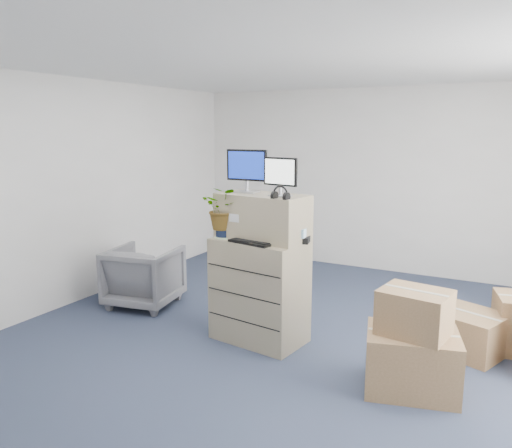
% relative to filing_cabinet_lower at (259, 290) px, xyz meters
% --- Properties ---
extents(ground, '(7.00, 7.00, 0.00)m').
position_rel_filing_cabinet_lower_xyz_m(ground, '(0.38, -0.25, -0.54)').
color(ground, '#272F46').
rests_on(ground, ground).
extents(wall_back, '(6.00, 0.02, 2.80)m').
position_rel_filing_cabinet_lower_xyz_m(wall_back, '(0.38, 3.26, 0.86)').
color(wall_back, silver).
rests_on(wall_back, ground).
extents(filing_cabinet_lower, '(0.99, 0.68, 1.07)m').
position_rel_filing_cabinet_lower_xyz_m(filing_cabinet_lower, '(0.00, 0.00, 0.00)').
color(filing_cabinet_lower, tan).
rests_on(filing_cabinet_lower, ground).
extents(filing_cabinet_upper, '(0.97, 0.58, 0.46)m').
position_rel_filing_cabinet_lower_xyz_m(filing_cabinet_upper, '(0.01, 0.05, 0.77)').
color(filing_cabinet_upper, tan).
rests_on(filing_cabinet_upper, filing_cabinet_lower).
extents(monitor_left, '(0.45, 0.18, 0.44)m').
position_rel_filing_cabinet_lower_xyz_m(monitor_left, '(-0.20, 0.09, 1.24)').
color(monitor_left, '#99999E').
rests_on(monitor_left, filing_cabinet_upper).
extents(monitor_right, '(0.38, 0.18, 0.38)m').
position_rel_filing_cabinet_lower_xyz_m(monitor_right, '(0.23, -0.02, 1.21)').
color(monitor_right, '#99999E').
rests_on(monitor_right, filing_cabinet_upper).
extents(headphones, '(0.17, 0.04, 0.16)m').
position_rel_filing_cabinet_lower_xyz_m(headphones, '(0.31, -0.18, 1.04)').
color(headphones, black).
rests_on(headphones, filing_cabinet_upper).
extents(keyboard, '(0.50, 0.28, 0.02)m').
position_rel_filing_cabinet_lower_xyz_m(keyboard, '(0.01, -0.18, 0.55)').
color(keyboard, black).
rests_on(keyboard, filing_cabinet_lower).
extents(mouse, '(0.10, 0.07, 0.03)m').
position_rel_filing_cabinet_lower_xyz_m(mouse, '(0.27, -0.15, 0.55)').
color(mouse, silver).
rests_on(mouse, filing_cabinet_lower).
extents(water_bottle, '(0.08, 0.08, 0.26)m').
position_rel_filing_cabinet_lower_xyz_m(water_bottle, '(0.06, 0.04, 0.67)').
color(water_bottle, '#9B9FA3').
rests_on(water_bottle, filing_cabinet_lower).
extents(phone_dock, '(0.06, 0.05, 0.13)m').
position_rel_filing_cabinet_lower_xyz_m(phone_dock, '(-0.04, 0.09, 0.58)').
color(phone_dock, silver).
rests_on(phone_dock, filing_cabinet_lower).
extents(external_drive, '(0.23, 0.19, 0.06)m').
position_rel_filing_cabinet_lower_xyz_m(external_drive, '(0.40, 0.07, 0.57)').
color(external_drive, black).
rests_on(external_drive, filing_cabinet_lower).
extents(tissue_box, '(0.24, 0.14, 0.09)m').
position_rel_filing_cabinet_lower_xyz_m(tissue_box, '(0.37, 0.03, 0.64)').
color(tissue_box, '#3B8FCB').
rests_on(tissue_box, external_drive).
extents(potted_plant, '(0.46, 0.50, 0.43)m').
position_rel_filing_cabinet_lower_xyz_m(potted_plant, '(-0.37, -0.08, 0.78)').
color(potted_plant, '#ADC8A1').
rests_on(potted_plant, filing_cabinet_lower).
extents(office_chair, '(0.91, 0.87, 0.82)m').
position_rel_filing_cabinet_lower_xyz_m(office_chair, '(-1.76, 0.26, -0.13)').
color(office_chair, slate).
rests_on(office_chair, ground).
extents(cardboard_boxes, '(1.84, 2.04, 0.89)m').
position_rel_filing_cabinet_lower_xyz_m(cardboard_boxes, '(2.14, 0.38, -0.22)').
color(cardboard_boxes, olive).
rests_on(cardboard_boxes, ground).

